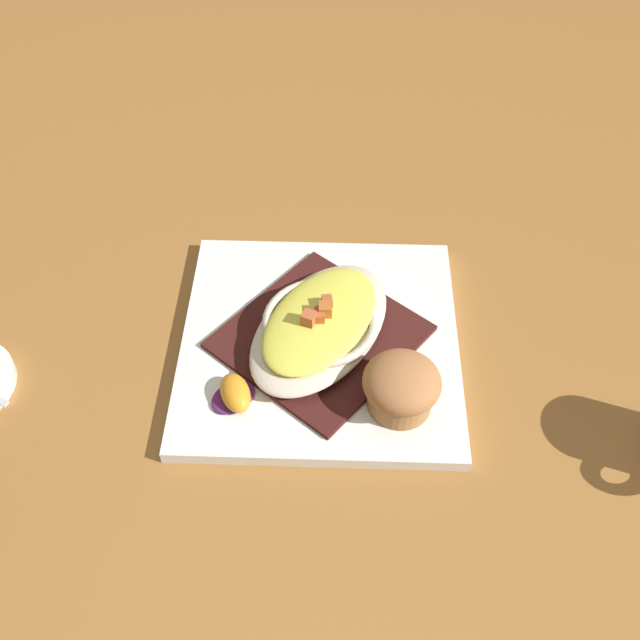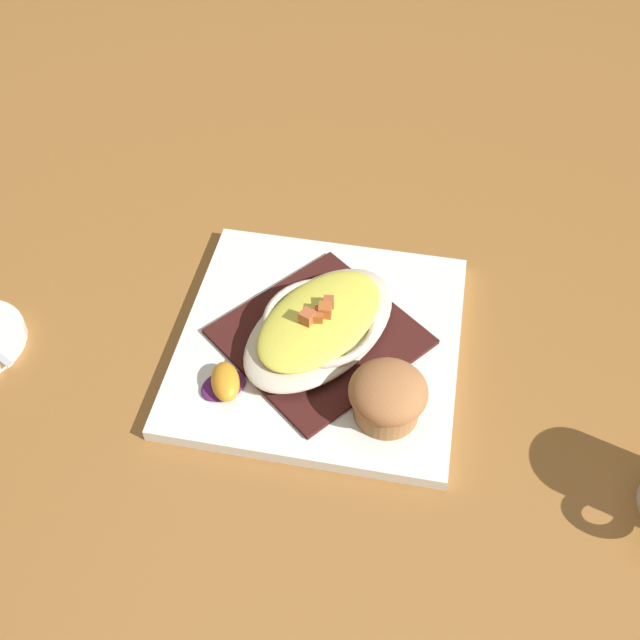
{
  "view_description": "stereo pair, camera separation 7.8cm",
  "coord_description": "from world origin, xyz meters",
  "px_view_note": "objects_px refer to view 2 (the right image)",
  "views": [
    {
      "loc": [
        -0.05,
        0.5,
        0.64
      ],
      "look_at": [
        0.0,
        0.0,
        0.04
      ],
      "focal_mm": 41.76,
      "sensor_mm": 36.0,
      "label": 1
    },
    {
      "loc": [
        -0.12,
        0.49,
        0.64
      ],
      "look_at": [
        0.0,
        0.0,
        0.04
      ],
      "focal_mm": 41.76,
      "sensor_mm": 36.0,
      "label": 2
    }
  ],
  "objects_px": {
    "gratin_dish": "(320,324)",
    "muffin": "(388,396)",
    "orange_garnish": "(225,382)",
    "square_plate": "(320,342)"
  },
  "relations": [
    {
      "from": "gratin_dish",
      "to": "muffin",
      "type": "relative_size",
      "value": 3.01
    },
    {
      "from": "muffin",
      "to": "orange_garnish",
      "type": "relative_size",
      "value": 1.29
    },
    {
      "from": "muffin",
      "to": "gratin_dish",
      "type": "bearing_deg",
      "value": -41.52
    },
    {
      "from": "square_plate",
      "to": "orange_garnish",
      "type": "distance_m",
      "value": 0.12
    },
    {
      "from": "gratin_dish",
      "to": "square_plate",
      "type": "bearing_deg",
      "value": -118.72
    },
    {
      "from": "square_plate",
      "to": "gratin_dish",
      "type": "xyz_separation_m",
      "value": [
        0.0,
        0.0,
        0.03
      ]
    },
    {
      "from": "square_plate",
      "to": "muffin",
      "type": "bearing_deg",
      "value": 138.47
    },
    {
      "from": "gratin_dish",
      "to": "muffin",
      "type": "distance_m",
      "value": 0.12
    },
    {
      "from": "orange_garnish",
      "to": "muffin",
      "type": "bearing_deg",
      "value": -176.57
    },
    {
      "from": "muffin",
      "to": "orange_garnish",
      "type": "height_order",
      "value": "muffin"
    }
  ]
}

